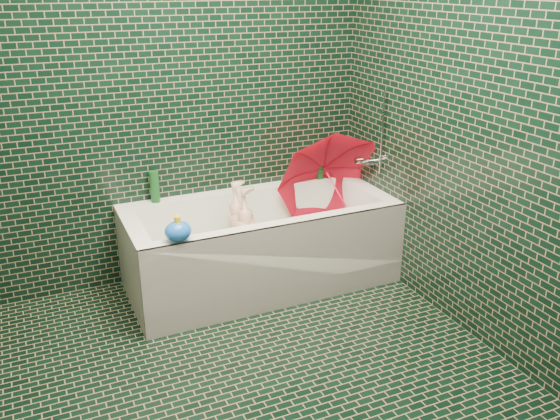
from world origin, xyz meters
name	(u,v)px	position (x,y,z in m)	size (l,w,h in m)	color
floor	(257,391)	(0.00, 0.00, 0.00)	(2.80, 2.80, 0.00)	black
wall_back	(168,89)	(0.00, 1.40, 1.25)	(2.80, 2.80, 0.00)	black
wall_front	(496,302)	(0.00, -1.40, 1.25)	(2.80, 2.80, 0.00)	black
wall_right	(495,116)	(1.30, 0.00, 1.25)	(2.80, 2.80, 0.00)	black
bathtub	(262,254)	(0.45, 1.01, 0.21)	(1.70, 0.75, 0.55)	white
bath_mat	(261,260)	(0.45, 1.02, 0.16)	(1.35, 0.47, 0.01)	green
water	(261,240)	(0.45, 1.02, 0.30)	(1.48, 0.53, 0.00)	silver
faucet	(372,156)	(1.26, 1.02, 0.77)	(0.18, 0.19, 0.55)	silver
child	(246,243)	(0.34, 1.00, 0.31)	(0.29, 0.19, 0.79)	#D9A587
umbrella	(337,191)	(1.02, 1.04, 0.55)	(0.73, 0.73, 0.64)	red
soap_bottle_a	(346,175)	(1.25, 1.32, 0.55)	(0.10, 0.10, 0.25)	white
soap_bottle_b	(344,173)	(1.25, 1.36, 0.55)	(0.08, 0.09, 0.19)	#44207B
soap_bottle_c	(321,178)	(1.05, 1.33, 0.55)	(0.14, 0.14, 0.18)	#14461C
bottle_right_tall	(320,162)	(1.04, 1.33, 0.67)	(0.06, 0.06, 0.24)	#14461C
bottle_right_pump	(346,161)	(1.25, 1.34, 0.65)	(0.05, 0.05, 0.20)	silver
bottle_left_tall	(155,187)	(-0.14, 1.35, 0.65)	(0.06, 0.06, 0.20)	#14461C
bottle_left_short	(155,189)	(-0.14, 1.35, 0.64)	(0.05, 0.05, 0.17)	white
rubber_duck	(306,173)	(0.95, 1.37, 0.59)	(0.11, 0.08, 0.09)	yellow
bath_toy	(178,231)	(-0.17, 0.69, 0.61)	(0.18, 0.17, 0.14)	blue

